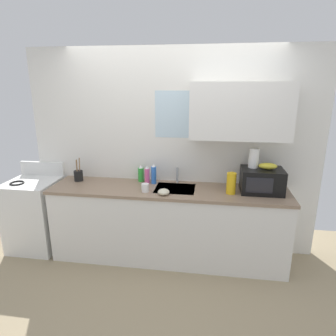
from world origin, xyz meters
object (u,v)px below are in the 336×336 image
Objects in this scene: stove_range at (35,214)px; microwave at (262,181)px; dish_soap_bottle_pink at (147,175)px; paper_towel_roll at (254,158)px; dish_soap_bottle_green at (141,174)px; cereal_canister at (231,183)px; mug_white at (145,188)px; banana_bunch at (268,166)px; dish_soap_bottle_blue at (154,174)px; small_bowl at (164,192)px; utensil_crock at (78,175)px.

stove_range is 2.85m from microwave.
stove_range is 4.87× the size of dish_soap_bottle_pink.
paper_towel_roll is 1.05× the size of dish_soap_bottle_green.
mug_white is (-0.95, -0.09, -0.07)m from cereal_canister.
banana_bunch is 0.96× the size of dish_soap_bottle_green.
dish_soap_bottle_blue is (-1.30, 0.11, -0.19)m from banana_bunch.
cereal_canister is at bearing -12.88° from dish_soap_bottle_blue.
small_bowl is (-1.07, -0.25, -0.10)m from microwave.
banana_bunch is 0.90× the size of dish_soap_bottle_pink.
small_bowl is at bearing -53.69° from dish_soap_bottle_pink.
paper_towel_roll is 0.89× the size of dish_soap_bottle_blue.
paper_towel_roll is at bearing 32.01° from cereal_canister.
cereal_canister reaches higher than dish_soap_bottle_pink.
dish_soap_bottle_green is 0.38m from mug_white.
cereal_canister is (-0.39, -0.10, -0.19)m from banana_bunch.
mug_white is at bearing -171.71° from microwave.
banana_bunch reaches higher than dish_soap_bottle_pink.
cereal_canister is 1.83× the size of small_bowl.
dish_soap_bottle_blue reaches higher than mug_white.
dish_soap_bottle_green is at bearing 162.97° from dish_soap_bottle_blue.
small_bowl is (0.26, -0.36, -0.07)m from dish_soap_bottle_pink.
dish_soap_bottle_blue is at bearing 82.38° from mug_white.
microwave is 1.26m from dish_soap_bottle_blue.
banana_bunch is 1.32m from dish_soap_bottle_blue.
microwave is 1.31m from mug_white.
paper_towel_roll is 0.99× the size of dish_soap_bottle_pink.
paper_towel_roll is 1.69× the size of small_bowl.
banana_bunch reaches higher than dish_soap_bottle_blue.
banana_bunch reaches higher than mug_white.
stove_range is at bearing 174.52° from mug_white.
banana_bunch is at bearing -4.78° from dish_soap_bottle_blue.
utensil_crock is at bearing 178.15° from microwave.
banana_bunch is at bearing 1.77° from microwave.
dish_soap_bottle_pink is at bearing 175.41° from microwave.
dish_soap_bottle_green reaches higher than small_bowl.
dish_soap_bottle_blue is (1.53, 0.16, 0.56)m from stove_range.
banana_bunch is at bearing 12.54° from small_bowl.
dish_soap_bottle_pink reaches higher than dish_soap_bottle_green.
dish_soap_bottle_pink is 0.30m from mug_white.
utensil_crock is 2.25× the size of small_bowl.
paper_towel_roll reaches higher than banana_bunch.
small_bowl is (0.18, -0.36, -0.08)m from dish_soap_bottle_blue.
dish_soap_bottle_pink is (-0.08, -0.00, -0.01)m from dish_soap_bottle_blue.
mug_white is 0.32× the size of utensil_crock.
banana_bunch reaches higher than stove_range.
microwave is 1.34m from dish_soap_bottle_pink.
microwave is 3.54× the size of small_bowl.
dish_soap_bottle_blue is at bearing 177.08° from paper_towel_roll.
dish_soap_bottle_blue is at bearing 116.63° from small_bowl.
small_bowl is at bearing -63.37° from dish_soap_bottle_blue.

